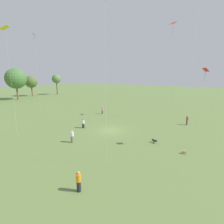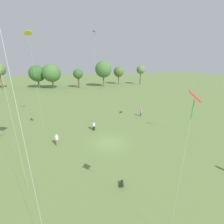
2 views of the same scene
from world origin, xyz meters
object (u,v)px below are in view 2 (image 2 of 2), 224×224
Objects in this scene: person_2 at (57,140)px; kite_2 at (193,109)px; kite_5 at (29,37)px; person_0 at (141,112)px; dog_1 at (122,184)px; dog_0 at (32,119)px; kite_7 at (94,40)px; person_3 at (94,126)px.

person_2 is 18.28m from kite_2.
kite_2 is 25.97m from kite_5.
person_2 is (-16.46, -7.32, -0.03)m from person_0.
dog_1 is (9.10, -18.02, -14.31)m from kite_5.
person_2 is 2.14× the size of dog_1.
kite_5 is at bearing -83.64° from dog_0.
kite_7 is 22.85× the size of dog_1.
person_3 is (-10.76, -3.99, -0.08)m from person_0.
person_0 is 18.01m from person_2.
dog_0 is (-11.00, 7.90, -0.43)m from person_3.
dog_1 is at bearing -96.07° from dog_0.
dog_0 is at bearing -117.98° from person_2.
person_3 is at bearing 157.01° from person_2.
kite_7 reaches higher than person_0.
dog_1 is at bearing -79.78° from kite_7.
kite_7 reaches higher than kite_2.
kite_2 is at bearing 120.64° from kite_5.
person_0 is at bearing -105.50° from dog_1.
dog_0 is at bearing -128.92° from kite_7.
person_0 is 23.85m from kite_5.
dog_1 is at bearing 69.81° from person_2.
person_3 is 0.09× the size of kite_7.
person_0 is at bearing 174.39° from person_3.
kite_7 is (2.19, 35.98, 7.19)m from kite_2.
kite_7 reaches higher than dog_1.
kite_7 is (12.59, 12.85, 1.61)m from kite_5.
dog_1 is at bearing 65.94° from person_3.
kite_7 reaches higher than dog_0.
kite_2 is at bearing -76.82° from kite_7.
kite_2 is at bearing 80.77° from person_0.
person_2 is 2.16× the size of dog_0.
kite_7 reaches higher than person_3.
kite_5 is 19.49× the size of dog_0.
dog_0 is (-14.91, -10.21, -15.89)m from kite_7.
person_3 is at bearing 155.19° from kite_5.
kite_5 is at bearing 9.47° from person_0.
person_3 is at bearing 90.38° from kite_2.
person_2 is 12.42m from dog_0.
kite_5 is 18.06m from kite_7.
kite_2 is 12.29× the size of dog_1.
person_0 reaches higher than dog_0.
person_2 is at bearing 4.26° from person_3.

